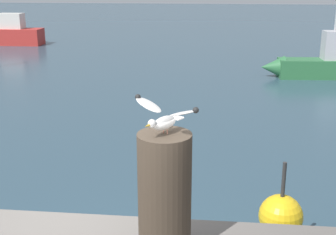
{
  "coord_description": "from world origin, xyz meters",
  "views": [
    {
      "loc": [
        1.33,
        -3.63,
        3.5
      ],
      "look_at": [
        0.97,
        -0.23,
        2.44
      ],
      "focal_mm": 48.9,
      "sensor_mm": 36.0,
      "label": 1
    }
  ],
  "objects_px": {
    "mooring_post": "(165,193)",
    "channel_buoy": "(280,224)",
    "boat_green": "(314,64)",
    "seagull": "(164,118)"
  },
  "relations": [
    {
      "from": "mooring_post",
      "to": "channel_buoy",
      "type": "height_order",
      "value": "mooring_post"
    },
    {
      "from": "mooring_post",
      "to": "seagull",
      "type": "height_order",
      "value": "seagull"
    },
    {
      "from": "mooring_post",
      "to": "boat_green",
      "type": "xyz_separation_m",
      "value": [
        3.88,
        13.58,
        -1.42
      ]
    },
    {
      "from": "channel_buoy",
      "to": "seagull",
      "type": "bearing_deg",
      "value": -120.1
    },
    {
      "from": "seagull",
      "to": "mooring_post",
      "type": "bearing_deg",
      "value": 55.32
    },
    {
      "from": "seagull",
      "to": "channel_buoy",
      "type": "xyz_separation_m",
      "value": [
        1.25,
        2.15,
        -2.04
      ]
    },
    {
      "from": "mooring_post",
      "to": "channel_buoy",
      "type": "relative_size",
      "value": 0.73
    },
    {
      "from": "seagull",
      "to": "boat_green",
      "type": "xyz_separation_m",
      "value": [
        3.88,
        13.58,
        -2.03
      ]
    },
    {
      "from": "seagull",
      "to": "boat_green",
      "type": "relative_size",
      "value": 0.14
    },
    {
      "from": "mooring_post",
      "to": "seagull",
      "type": "relative_size",
      "value": 1.8
    }
  ]
}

